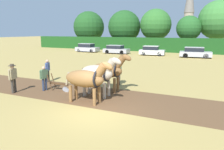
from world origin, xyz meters
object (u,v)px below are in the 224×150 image
at_px(tree_center, 189,28).
at_px(parked_car_far_left, 87,48).
at_px(church_spire, 189,8).
at_px(parked_car_left, 116,49).
at_px(tree_left, 124,27).
at_px(tree_center_right, 218,20).
at_px(parked_car_center_left, 152,51).
at_px(farmer_onlooker_left, 13,76).
at_px(farmer_onlooker_right, 48,69).
at_px(farmer_beside_team, 118,72).
at_px(tree_far_left, 89,27).
at_px(draft_horse_lead_right, 98,73).
at_px(draft_horse_trail_left, 108,70).
at_px(farmer_at_plow, 44,77).
at_px(tree_center_left, 156,25).
at_px(draft_horse_lead_left, 86,79).
at_px(plow, 61,86).
at_px(parked_car_center, 195,53).

relative_size(tree_center, parked_car_far_left, 1.55).
xyz_separation_m(church_spire, parked_car_left, (-5.29, -44.80, -10.55)).
bearing_deg(church_spire, parked_car_left, -96.73).
height_order(tree_left, tree_center_right, tree_center_right).
height_order(tree_center_right, parked_car_center_left, tree_center_right).
xyz_separation_m(farmer_onlooker_left, parked_car_center_left, (1.46, 24.33, -0.34)).
xyz_separation_m(farmer_onlooker_right, parked_car_center_left, (1.70, 21.12, -0.25)).
xyz_separation_m(church_spire, farmer_beside_team, (4.24, -64.43, -10.33)).
bearing_deg(tree_center, tree_far_left, 175.32).
relative_size(tree_far_left, tree_center_right, 0.91).
xyz_separation_m(draft_horse_lead_right, draft_horse_trail_left, (-0.02, 1.27, -0.02)).
bearing_deg(tree_far_left, tree_left, -7.17).
xyz_separation_m(tree_far_left, farmer_at_plow, (19.69, -36.36, -3.83)).
xyz_separation_m(draft_horse_lead_right, farmer_beside_team, (-0.09, 2.95, -0.42)).
xyz_separation_m(tree_center_left, tree_center_right, (11.47, 1.39, 0.75)).
bearing_deg(draft_horse_trail_left, church_spire, 92.19).
distance_m(tree_center_left, parked_car_far_left, 15.41).
xyz_separation_m(draft_horse_lead_left, plow, (-2.70, 1.20, -0.96)).
height_order(draft_horse_trail_left, plow, draft_horse_trail_left).
height_order(farmer_onlooker_left, parked_car_left, farmer_onlooker_left).
height_order(draft_horse_trail_left, parked_car_far_left, draft_horse_trail_left).
xyz_separation_m(tree_center, farmer_beside_team, (-0.38, -31.04, -3.34)).
distance_m(tree_far_left, parked_car_left, 19.57).
xyz_separation_m(tree_far_left, draft_horse_lead_left, (23.39, -37.20, -3.44)).
height_order(draft_horse_lead_left, farmer_at_plow, draft_horse_lead_left).
relative_size(tree_center_left, parked_car_center_left, 2.04).
relative_size(tree_center_right, draft_horse_trail_left, 3.29).
bearing_deg(tree_center_left, parked_car_center, -52.75).
height_order(plow, farmer_onlooker_right, farmer_onlooker_right).
bearing_deg(draft_horse_trail_left, parked_car_center, 80.63).
height_order(tree_center, draft_horse_trail_left, tree_center).
relative_size(parked_car_far_left, parked_car_center_left, 1.06).
bearing_deg(farmer_onlooker_left, tree_center, 71.94).
xyz_separation_m(tree_center_right, parked_car_center, (-2.26, -13.50, -5.03)).
distance_m(farmer_at_plow, farmer_beside_team, 4.91).
height_order(parked_car_left, parked_car_center, parked_car_center).
distance_m(tree_center, parked_car_center_left, 12.46).
distance_m(tree_center, farmer_onlooker_right, 33.07).
xyz_separation_m(tree_left, draft_horse_lead_right, (13.38, -34.68, -3.33)).
bearing_deg(draft_horse_trail_left, parked_car_center_left, 97.66).
distance_m(tree_left, draft_horse_trail_left, 36.13).
relative_size(tree_center, tree_center_right, 0.71).
bearing_deg(tree_far_left, parked_car_center, -27.27).
distance_m(draft_horse_lead_right, farmer_onlooker_left, 5.23).
xyz_separation_m(draft_horse_trail_left, parked_car_center, (2.91, 21.13, -0.60)).
bearing_deg(parked_car_center, tree_center, 96.56).
distance_m(tree_center_right, draft_horse_lead_right, 36.54).
relative_size(draft_horse_trail_left, parked_car_far_left, 0.67).
relative_size(church_spire, parked_car_center_left, 5.35).
xyz_separation_m(farmer_beside_team, parked_car_left, (-9.52, 19.63, -0.22)).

